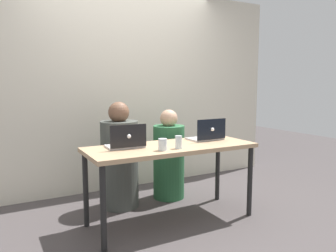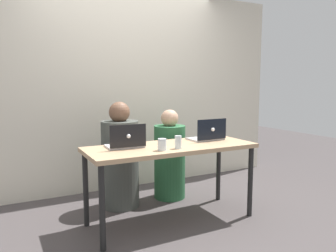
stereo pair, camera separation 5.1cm
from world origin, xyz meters
name	(u,v)px [view 1 (the left image)]	position (x,y,z in m)	size (l,w,h in m)	color
ground_plane	(171,220)	(0.00, 0.00, 0.00)	(12.00, 12.00, 0.00)	#474141
back_wall	(123,89)	(0.00, 1.27, 1.28)	(4.50, 0.10, 2.55)	beige
desk	(171,153)	(0.00, 0.00, 0.68)	(1.63, 0.64, 0.75)	tan
person_on_left	(120,161)	(-0.30, 0.60, 0.51)	(0.44, 0.44, 1.15)	#464B45
person_on_right	(169,159)	(0.30, 0.60, 0.46)	(0.43, 0.43, 1.05)	#2B643C
laptop_back_left	(126,143)	(-0.43, 0.09, 0.80)	(0.35, 0.27, 0.22)	silver
laptop_back_right	(207,135)	(0.48, 0.08, 0.80)	(0.36, 0.27, 0.23)	silver
water_glass_center	(179,143)	(-0.02, -0.17, 0.81)	(0.06, 0.06, 0.12)	silver
water_glass_left	(163,145)	(-0.19, -0.18, 0.80)	(0.08, 0.08, 0.11)	silver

